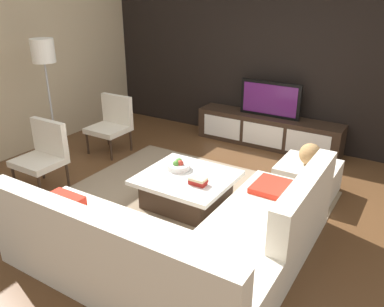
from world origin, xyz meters
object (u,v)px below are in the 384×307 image
Objects in this scene: television at (270,99)px; accent_chair_near at (44,151)px; fruit_bowl at (179,166)px; ottoman at (307,179)px; decorative_ball at (310,154)px; coffee_table at (187,189)px; floor_lamp at (44,59)px; sectional_couch at (185,243)px; book_stack at (198,181)px; media_console at (268,131)px; accent_chair_far at (112,121)px.

television is 1.13× the size of accent_chair_near.
television is 2.24m from fruit_bowl.
decorative_ball is at bearing 0.00° from ottoman.
decorative_ball is at bearing 42.12° from coffee_table.
floor_lamp reaches higher than television.
floor_lamp is 3.75m from decorative_ball.
floor_lamp is 2.45m from fruit_bowl.
floor_lamp is (-3.00, 1.11, 1.21)m from sectional_couch.
floor_lamp is (-2.48, -2.18, 0.72)m from television.
book_stack reaches higher than ottoman.
decorative_ball is at bearing 51.64° from book_stack.
television is at bearing 82.73° from fruit_bowl.
media_console is at bearing 41.38° from floor_lamp.
accent_chair_near is 3.22× the size of decorative_ball.
ottoman is 2.50× the size of fruit_bowl.
accent_chair_far is (-3.03, -0.19, 0.29)m from ottoman.
floor_lamp is at bearing 174.88° from book_stack.
media_console is 0.95× the size of sectional_couch.
coffee_table is at bearing 151.70° from book_stack.
fruit_bowl is 0.46m from book_stack.
decorative_ball reaches higher than book_stack.
fruit_bowl is (1.62, 0.65, -0.06)m from accent_chair_near.
floor_lamp is at bearing -138.62° from media_console.
accent_chair_near is 4.44× the size of book_stack.
ottoman is at bearing 14.55° from floor_lamp.
sectional_couch is 3.42m from floor_lamp.
coffee_table is (-0.10, -2.30, -0.05)m from media_console.
floor_lamp is 3.85m from ottoman.
accent_chair_near is at bearing 169.47° from sectional_couch.
decorative_ball is (3.51, 0.91, -0.96)m from floor_lamp.
sectional_couch is 3.52× the size of ottoman.
sectional_couch is 1.18m from coffee_table.
ottoman is (1.13, 1.02, -0.00)m from coffee_table.
television is 1.74m from ottoman.
accent_chair_far reaches higher than sectional_couch.
media_console is 1.64m from ottoman.
television reaches higher than media_console.
fruit_bowl reaches higher than ottoman.
fruit_bowl is at bearing 150.94° from coffee_table.
television is at bearing 38.96° from accent_chair_far.
sectional_couch is at bearing -66.00° from book_stack.
media_console is at bearing 82.73° from fruit_bowl.
sectional_couch is 2.84× the size of accent_chair_far.
accent_chair_far is at bearing 56.17° from floor_lamp.
sectional_couch is 2.46m from accent_chair_near.
floor_lamp reaches higher than sectional_couch.
coffee_table is 3.76× the size of fruit_bowl.
decorative_ball is (0.52, 2.02, 0.24)m from sectional_couch.
accent_chair_far reaches higher than ottoman.
television is 2.45m from book_stack.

